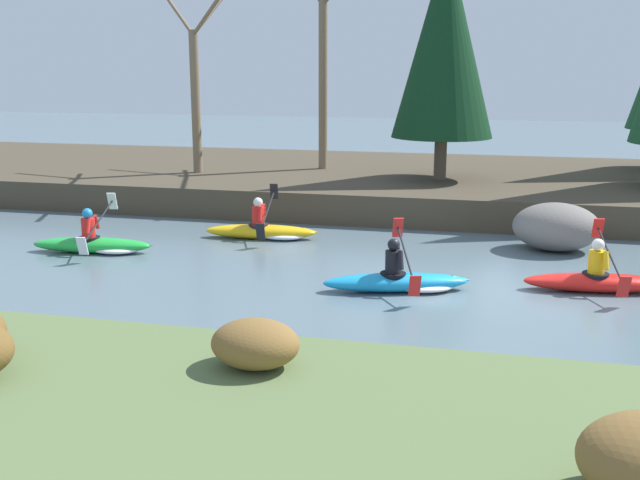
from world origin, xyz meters
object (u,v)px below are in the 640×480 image
kayaker_trailing (265,231)px  boulder_midstream (556,227)px  kayaker_far_back (97,244)px  kayaker_lead (599,280)px  kayaker_middle (402,281)px

kayaker_trailing → boulder_midstream: 6.76m
kayaker_trailing → kayaker_far_back: same height
kayaker_far_back → kayaker_trailing: bearing=25.3°
kayaker_lead → kayaker_middle: same height
kayaker_trailing → boulder_midstream: size_ratio=1.45×
kayaker_lead → kayaker_trailing: bearing=151.9°
kayaker_middle → kayaker_lead: bearing=-3.9°
kayaker_middle → boulder_midstream: size_ratio=1.44×
kayaker_trailing → boulder_midstream: bearing=-3.7°
kayaker_lead → boulder_midstream: size_ratio=1.45×
kayaker_lead → kayaker_middle: (-3.56, -0.83, -0.02)m
kayaker_far_back → boulder_midstream: 10.34m
kayaker_middle → kayaker_far_back: size_ratio=0.99×
kayaker_middle → kayaker_far_back: same height
kayaker_middle → kayaker_far_back: bearing=152.4°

